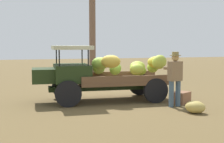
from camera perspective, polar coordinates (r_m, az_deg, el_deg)
name	(u,v)px	position (r m, az deg, el deg)	size (l,w,h in m)	color
ground_plane	(108,100)	(10.57, -0.82, -5.25)	(60.00, 60.00, 0.00)	brown
truck	(99,74)	(10.27, -2.43, -0.41)	(4.53, 1.92, 1.84)	#203114
farmer	(175,76)	(9.51, 11.49, -0.75)	(0.52, 0.49, 1.66)	#455D73
wooden_crate	(181,98)	(10.18, 12.62, -4.70)	(0.54, 0.42, 0.37)	#8A5C41
loose_banana_bunch	(195,107)	(8.84, 15.07, -6.33)	(0.55, 0.43, 0.34)	tan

